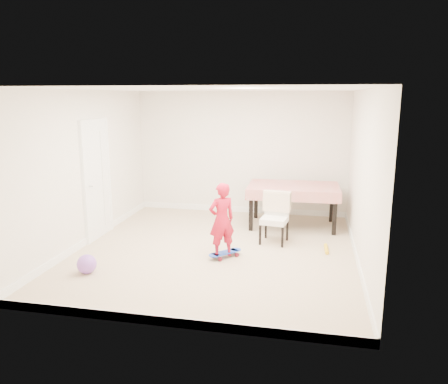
% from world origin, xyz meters
% --- Properties ---
extents(ground, '(5.00, 5.00, 0.00)m').
position_xyz_m(ground, '(0.00, 0.00, 0.00)').
color(ground, tan).
rests_on(ground, ground).
extents(ceiling, '(4.50, 5.00, 0.04)m').
position_xyz_m(ceiling, '(0.00, 0.00, 2.58)').
color(ceiling, white).
rests_on(ceiling, wall_back).
extents(wall_back, '(4.50, 0.04, 2.60)m').
position_xyz_m(wall_back, '(0.00, 2.48, 1.30)').
color(wall_back, silver).
rests_on(wall_back, ground).
extents(wall_front, '(4.50, 0.04, 2.60)m').
position_xyz_m(wall_front, '(0.00, -2.48, 1.30)').
color(wall_front, silver).
rests_on(wall_front, ground).
extents(wall_left, '(0.04, 5.00, 2.60)m').
position_xyz_m(wall_left, '(-2.23, 0.00, 1.30)').
color(wall_left, silver).
rests_on(wall_left, ground).
extents(wall_right, '(0.04, 5.00, 2.60)m').
position_xyz_m(wall_right, '(2.23, 0.00, 1.30)').
color(wall_right, silver).
rests_on(wall_right, ground).
extents(door, '(0.11, 0.94, 2.11)m').
position_xyz_m(door, '(-2.22, 0.30, 1.02)').
color(door, white).
rests_on(door, ground).
extents(baseboard_back, '(4.50, 0.02, 0.12)m').
position_xyz_m(baseboard_back, '(0.00, 2.49, 0.06)').
color(baseboard_back, white).
rests_on(baseboard_back, ground).
extents(baseboard_front, '(4.50, 0.02, 0.12)m').
position_xyz_m(baseboard_front, '(0.00, -2.49, 0.06)').
color(baseboard_front, white).
rests_on(baseboard_front, ground).
extents(baseboard_left, '(0.02, 5.00, 0.12)m').
position_xyz_m(baseboard_left, '(-2.24, 0.00, 0.06)').
color(baseboard_left, white).
rests_on(baseboard_left, ground).
extents(baseboard_right, '(0.02, 5.00, 0.12)m').
position_xyz_m(baseboard_right, '(2.24, 0.00, 0.06)').
color(baseboard_right, white).
rests_on(baseboard_right, ground).
extents(dining_table, '(1.75, 1.12, 0.81)m').
position_xyz_m(dining_table, '(1.17, 1.66, 0.41)').
color(dining_table, '#B20911').
rests_on(dining_table, ground).
extents(dining_chair, '(0.56, 0.63, 0.88)m').
position_xyz_m(dining_chair, '(0.91, 0.59, 0.44)').
color(dining_chair, silver).
rests_on(dining_chair, ground).
extents(skateboard, '(0.56, 0.58, 0.09)m').
position_xyz_m(skateboard, '(0.22, -0.28, 0.04)').
color(skateboard, blue).
rests_on(skateboard, ground).
extents(child, '(0.51, 0.48, 1.17)m').
position_xyz_m(child, '(0.17, -0.32, 0.59)').
color(child, red).
rests_on(child, ground).
extents(balloon, '(0.28, 0.28, 0.28)m').
position_xyz_m(balloon, '(-1.61, -1.30, 0.14)').
color(balloon, '#8F53C8').
rests_on(balloon, ground).
extents(foam_toy, '(0.07, 0.40, 0.06)m').
position_xyz_m(foam_toy, '(1.79, 0.35, 0.03)').
color(foam_toy, yellow).
rests_on(foam_toy, ground).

